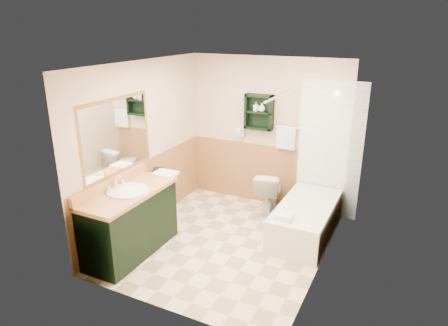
# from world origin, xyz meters

# --- Properties ---
(floor) EXTENTS (3.00, 3.00, 0.00)m
(floor) POSITION_xyz_m (0.00, 0.00, 0.00)
(floor) COLOR beige
(floor) RESTS_ON ground
(back_wall) EXTENTS (2.60, 0.04, 2.40)m
(back_wall) POSITION_xyz_m (0.00, 1.52, 1.20)
(back_wall) COLOR beige
(back_wall) RESTS_ON ground
(left_wall) EXTENTS (0.04, 3.00, 2.40)m
(left_wall) POSITION_xyz_m (-1.32, 0.00, 1.20)
(left_wall) COLOR beige
(left_wall) RESTS_ON ground
(right_wall) EXTENTS (0.04, 3.00, 2.40)m
(right_wall) POSITION_xyz_m (1.32, 0.00, 1.20)
(right_wall) COLOR beige
(right_wall) RESTS_ON ground
(ceiling) EXTENTS (2.60, 3.00, 0.04)m
(ceiling) POSITION_xyz_m (0.00, 0.00, 2.42)
(ceiling) COLOR white
(ceiling) RESTS_ON back_wall
(wainscot_left) EXTENTS (2.98, 2.98, 1.00)m
(wainscot_left) POSITION_xyz_m (-1.29, 0.00, 0.50)
(wainscot_left) COLOR #AE7346
(wainscot_left) RESTS_ON left_wall
(wainscot_back) EXTENTS (2.58, 2.58, 1.00)m
(wainscot_back) POSITION_xyz_m (0.00, 1.49, 0.50)
(wainscot_back) COLOR #AE7346
(wainscot_back) RESTS_ON back_wall
(mirror_frame) EXTENTS (1.30, 1.30, 1.00)m
(mirror_frame) POSITION_xyz_m (-1.27, -0.55, 1.50)
(mirror_frame) COLOR brown
(mirror_frame) RESTS_ON left_wall
(mirror_glass) EXTENTS (1.20, 1.20, 0.90)m
(mirror_glass) POSITION_xyz_m (-1.27, -0.55, 1.50)
(mirror_glass) COLOR white
(mirror_glass) RESTS_ON left_wall
(tile_right) EXTENTS (1.50, 1.50, 2.10)m
(tile_right) POSITION_xyz_m (1.28, 0.75, 1.05)
(tile_right) COLOR white
(tile_right) RESTS_ON right_wall
(tile_back) EXTENTS (0.95, 0.95, 2.10)m
(tile_back) POSITION_xyz_m (1.03, 1.48, 1.05)
(tile_back) COLOR white
(tile_back) RESTS_ON back_wall
(tile_accent) EXTENTS (1.50, 1.50, 0.10)m
(tile_accent) POSITION_xyz_m (1.27, 0.75, 1.90)
(tile_accent) COLOR #144934
(tile_accent) RESTS_ON right_wall
(wall_shelf) EXTENTS (0.45, 0.15, 0.55)m
(wall_shelf) POSITION_xyz_m (-0.10, 1.41, 1.55)
(wall_shelf) COLOR black
(wall_shelf) RESTS_ON back_wall
(hair_dryer) EXTENTS (0.10, 0.24, 0.18)m
(hair_dryer) POSITION_xyz_m (-0.40, 1.43, 1.20)
(hair_dryer) COLOR silver
(hair_dryer) RESTS_ON back_wall
(towel_bar) EXTENTS (0.40, 0.06, 0.40)m
(towel_bar) POSITION_xyz_m (0.35, 1.45, 1.35)
(towel_bar) COLOR white
(towel_bar) RESTS_ON back_wall
(curtain_rod) EXTENTS (0.03, 1.60, 0.03)m
(curtain_rod) POSITION_xyz_m (0.53, 0.75, 2.00)
(curtain_rod) COLOR silver
(curtain_rod) RESTS_ON back_wall
(shower_curtain) EXTENTS (1.05, 1.05, 1.70)m
(shower_curtain) POSITION_xyz_m (0.53, 0.92, 1.15)
(shower_curtain) COLOR beige
(shower_curtain) RESTS_ON curtain_rod
(vanity) EXTENTS (0.59, 1.37, 0.87)m
(vanity) POSITION_xyz_m (-0.99, -0.75, 0.43)
(vanity) COLOR black
(vanity) RESTS_ON ground
(bathtub) EXTENTS (0.71, 1.50, 0.47)m
(bathtub) POSITION_xyz_m (0.93, 0.70, 0.24)
(bathtub) COLOR white
(bathtub) RESTS_ON ground
(toilet) EXTENTS (0.49, 0.74, 0.67)m
(toilet) POSITION_xyz_m (0.20, 1.18, 0.34)
(toilet) COLOR white
(toilet) RESTS_ON ground
(counter_towel) EXTENTS (0.31, 0.24, 0.04)m
(counter_towel) POSITION_xyz_m (-0.90, -0.06, 0.89)
(counter_towel) COLOR white
(counter_towel) RESTS_ON vanity
(vanity_book) EXTENTS (0.15, 0.09, 0.21)m
(vanity_book) POSITION_xyz_m (-1.16, 0.00, 0.97)
(vanity_book) COLOR black
(vanity_book) RESTS_ON vanity
(tub_towel) EXTENTS (0.21, 0.18, 0.07)m
(tub_towel) POSITION_xyz_m (0.77, 0.14, 0.51)
(tub_towel) COLOR white
(tub_towel) RESTS_ON bathtub
(soap_bottle_a) EXTENTS (0.11, 0.15, 0.06)m
(soap_bottle_a) POSITION_xyz_m (-0.15, 1.40, 1.60)
(soap_bottle_a) COLOR white
(soap_bottle_a) RESTS_ON wall_shelf
(soap_bottle_b) EXTENTS (0.14, 0.16, 0.10)m
(soap_bottle_b) POSITION_xyz_m (-0.05, 1.40, 1.62)
(soap_bottle_b) COLOR white
(soap_bottle_b) RESTS_ON wall_shelf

